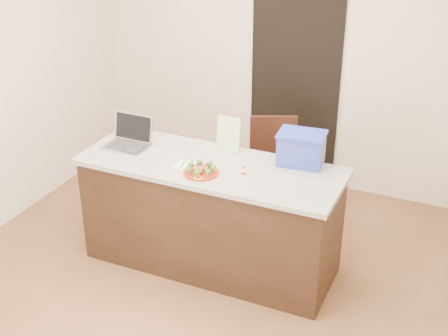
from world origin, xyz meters
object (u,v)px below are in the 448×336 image
at_px(napkin, 186,165).
at_px(plate, 201,172).
at_px(chair, 268,162).
at_px(yogurt_bottle, 243,172).
at_px(laptop, 130,137).
at_px(island, 211,215).
at_px(blue_box, 301,148).

bearing_deg(napkin, plate, -24.01).
bearing_deg(plate, chair, 82.99).
height_order(plate, yogurt_bottle, yogurt_bottle).
bearing_deg(chair, plate, -120.28).
distance_m(napkin, chair, 1.14).
height_order(plate, chair, chair).
relative_size(plate, laptop, 0.75).
relative_size(plate, yogurt_bottle, 3.85).
relative_size(island, plate, 7.72).
height_order(plate, blue_box, blue_box).
relative_size(island, chair, 2.14).
relative_size(yogurt_bottle, chair, 0.07).
bearing_deg(plate, island, 92.54).
bearing_deg(plate, blue_box, 36.73).
height_order(island, chair, chair).
relative_size(napkin, yogurt_bottle, 2.15).
height_order(island, blue_box, blue_box).
bearing_deg(yogurt_bottle, island, 166.57).
xyz_separation_m(island, laptop, (-0.75, 0.05, 0.53)).
bearing_deg(chair, laptop, -158.77).
relative_size(laptop, chair, 0.37).
bearing_deg(napkin, blue_box, 26.53).
xyz_separation_m(yogurt_bottle, chair, (-0.16, 1.00, -0.40)).
distance_m(plate, napkin, 0.18).
height_order(napkin, blue_box, blue_box).
bearing_deg(blue_box, napkin, -158.92).
bearing_deg(laptop, island, -3.31).
bearing_deg(laptop, blue_box, 10.37).
bearing_deg(chair, yogurt_bottle, -103.98).
bearing_deg(napkin, yogurt_bottle, 3.60).
bearing_deg(plate, laptop, 163.46).
height_order(plate, laptop, laptop).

